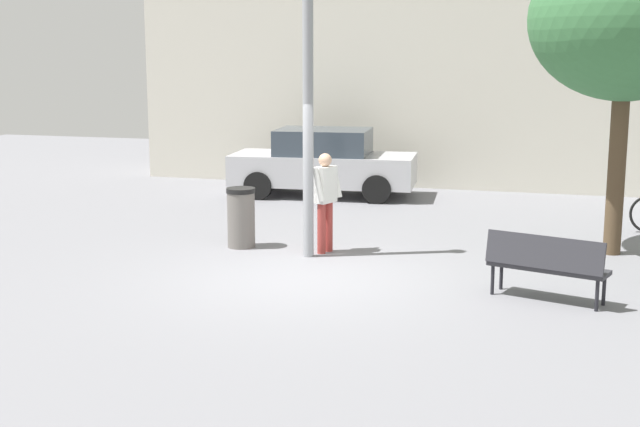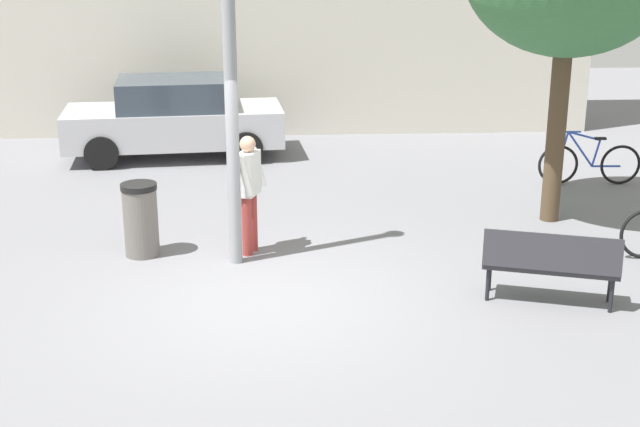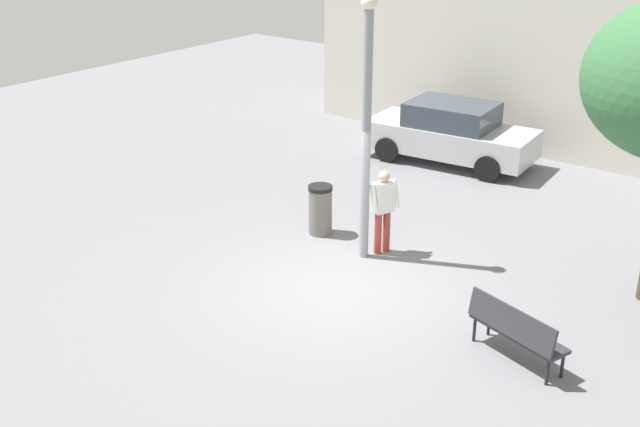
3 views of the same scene
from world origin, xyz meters
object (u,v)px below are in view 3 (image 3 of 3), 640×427
at_px(lamppost, 366,123).
at_px(parked_car_silver, 451,133).
at_px(trash_bin, 320,210).
at_px(person_by_lamppost, 383,206).
at_px(park_bench, 515,329).

distance_m(lamppost, parked_car_silver, 6.33).
bearing_deg(parked_car_silver, lamppost, -76.64).
xyz_separation_m(parked_car_silver, trash_bin, (0.09, -5.54, -0.26)).
distance_m(lamppost, person_by_lamppost, 1.73).
bearing_deg(person_by_lamppost, lamppost, -118.25).
relative_size(lamppost, parked_car_silver, 1.13).
height_order(lamppost, parked_car_silver, lamppost).
bearing_deg(person_by_lamppost, parked_car_silver, 106.00).
bearing_deg(park_bench, person_by_lamppost, 151.53).
xyz_separation_m(person_by_lamppost, park_bench, (3.63, -1.97, -0.42)).
relative_size(lamppost, person_by_lamppost, 2.93).
bearing_deg(park_bench, parked_car_silver, 124.82).
distance_m(person_by_lamppost, trash_bin, 1.56).
relative_size(person_by_lamppost, parked_car_silver, 0.39).
distance_m(lamppost, park_bench, 4.65).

